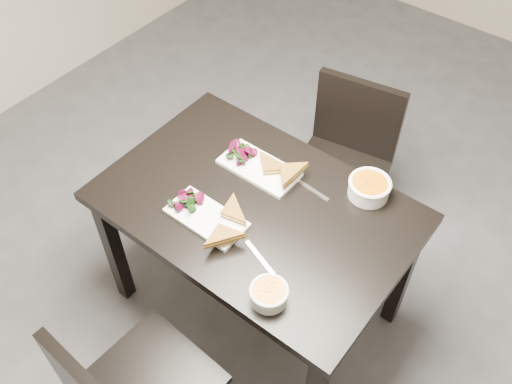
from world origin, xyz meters
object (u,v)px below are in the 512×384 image
soup_bowl_near (269,294)px  plate_far (259,168)px  table (256,220)px  chair_far (345,156)px  plate_near (206,218)px  soup_bowl_far (369,187)px

soup_bowl_near → plate_far: 0.61m
table → plate_far: 0.21m
chair_far → plate_far: 0.61m
plate_near → soup_bowl_far: 0.64m
soup_bowl_near → plate_near: bearing=161.8°
plate_far → soup_bowl_far: (0.42, 0.16, 0.03)m
chair_far → plate_near: chair_far is taller
chair_far → soup_bowl_near: chair_far is taller
chair_far → plate_far: bearing=-112.9°
plate_far → plate_near: bearing=-89.6°
table → plate_near: size_ratio=3.88×
table → plate_near: plate_near is taller
chair_far → soup_bowl_far: 0.57m
plate_near → plate_far: size_ratio=0.94×
soup_bowl_far → chair_far: bearing=128.9°
soup_bowl_near → soup_bowl_far: size_ratio=0.80×
chair_far → soup_bowl_far: size_ratio=5.08×
table → plate_near: 0.23m
chair_far → soup_bowl_near: (0.28, -0.99, 0.30)m
plate_far → chair_far: bearing=77.5°
chair_far → plate_far: size_ratio=2.59×
plate_near → table: bearing=59.7°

